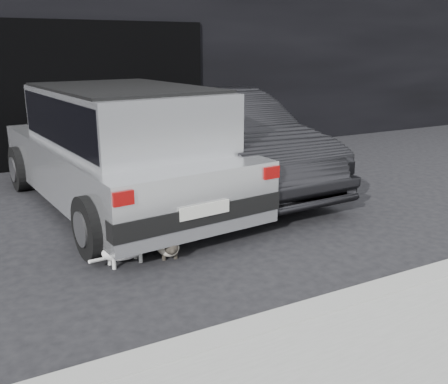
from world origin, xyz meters
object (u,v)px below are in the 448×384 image
second_car (220,139)px  cat_siamese (168,245)px  cat_white (128,248)px  silver_hatchback (121,142)px

second_car → cat_siamese: size_ratio=6.19×
second_car → cat_white: (-2.22, -2.20, -0.59)m
second_car → cat_siamese: second_car is taller
silver_hatchback → cat_siamese: silver_hatchback is taller
silver_hatchback → cat_siamese: size_ratio=6.34×
silver_hatchback → cat_white: bearing=-112.2°
cat_siamese → cat_white: 0.43m
silver_hatchback → cat_white: (-0.55, -1.87, -0.74)m
silver_hatchback → second_car: silver_hatchback is taller
cat_white → cat_siamese: bearing=81.8°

